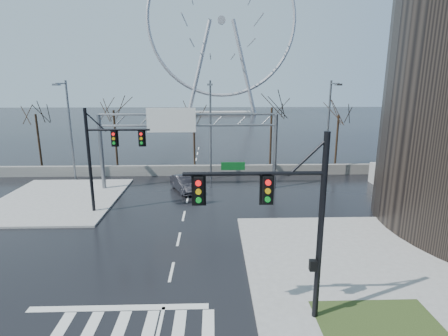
{
  "coord_description": "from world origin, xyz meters",
  "views": [
    {
      "loc": [
        2.26,
        -16.75,
        9.74
      ],
      "look_at": [
        3.0,
        6.77,
        4.0
      ],
      "focal_mm": 28.0,
      "sensor_mm": 36.0,
      "label": 1
    }
  ],
  "objects_px": {
    "ferris_wheel": "(222,27)",
    "car": "(184,184)",
    "sign_gantry": "(184,134)",
    "signal_mast_far": "(104,151)",
    "signal_mast_near": "(288,212)"
  },
  "relations": [
    {
      "from": "sign_gantry",
      "to": "signal_mast_near",
      "type": "bearing_deg",
      "value": -73.81
    },
    {
      "from": "signal_mast_far",
      "to": "sign_gantry",
      "type": "bearing_deg",
      "value": 47.53
    },
    {
      "from": "sign_gantry",
      "to": "ferris_wheel",
      "type": "distance_m",
      "value": 82.91
    },
    {
      "from": "sign_gantry",
      "to": "car",
      "type": "height_order",
      "value": "sign_gantry"
    },
    {
      "from": "signal_mast_near",
      "to": "signal_mast_far",
      "type": "height_order",
      "value": "same"
    },
    {
      "from": "signal_mast_near",
      "to": "sign_gantry",
      "type": "bearing_deg",
      "value": 106.19
    },
    {
      "from": "signal_mast_near",
      "to": "car",
      "type": "bearing_deg",
      "value": 106.9
    },
    {
      "from": "ferris_wheel",
      "to": "car",
      "type": "relative_size",
      "value": 11.62
    },
    {
      "from": "ferris_wheel",
      "to": "car",
      "type": "xyz_separation_m",
      "value": [
        -5.43,
        -80.72,
        -25.41
      ]
    },
    {
      "from": "ferris_wheel",
      "to": "car",
      "type": "height_order",
      "value": "ferris_wheel"
    },
    {
      "from": "signal_mast_far",
      "to": "ferris_wheel",
      "type": "bearing_deg",
      "value": 82.8
    },
    {
      "from": "signal_mast_near",
      "to": "ferris_wheel",
      "type": "xyz_separation_m",
      "value": [
        -0.14,
        99.04,
        21.26
      ]
    },
    {
      "from": "sign_gantry",
      "to": "ferris_wheel",
      "type": "xyz_separation_m",
      "value": [
        5.38,
        80.04,
        20.95
      ]
    },
    {
      "from": "car",
      "to": "sign_gantry",
      "type": "bearing_deg",
      "value": 62.25
    },
    {
      "from": "signal_mast_far",
      "to": "car",
      "type": "xyz_separation_m",
      "value": [
        5.44,
        5.32,
        -4.11
      ]
    }
  ]
}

